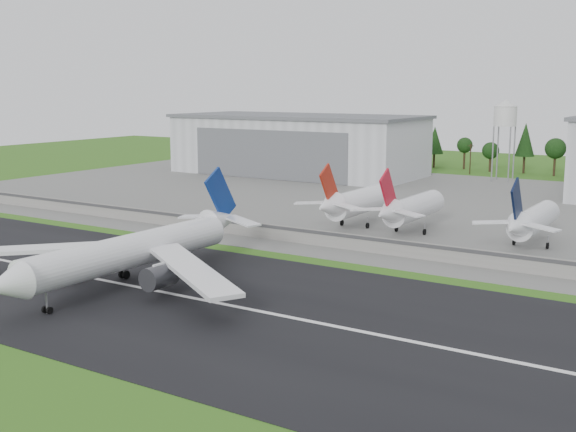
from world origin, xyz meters
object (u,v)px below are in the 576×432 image
Objects in this scene: parked_jet_red_b at (409,209)px; parked_jet_navy at (530,221)px; main_airliner at (128,259)px; parked_jet_red_a at (352,202)px.

parked_jet_navy is at bearing -0.05° from parked_jet_red_b.
parked_jet_red_b reaches higher than parked_jet_navy.
main_airliner reaches higher than parked_jet_navy.
parked_jet_red_a is at bearing -95.80° from main_airliner.
parked_jet_red_b is 1.00× the size of parked_jet_navy.
parked_jet_navy is at bearing -125.75° from main_airliner.
parked_jet_red_a is at bearing 179.89° from parked_jet_red_b.
parked_jet_red_a is 1.00× the size of parked_jet_navy.
parked_jet_red_a is at bearing 179.93° from parked_jet_navy.
main_airliner is at bearing -96.87° from parked_jet_red_a.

